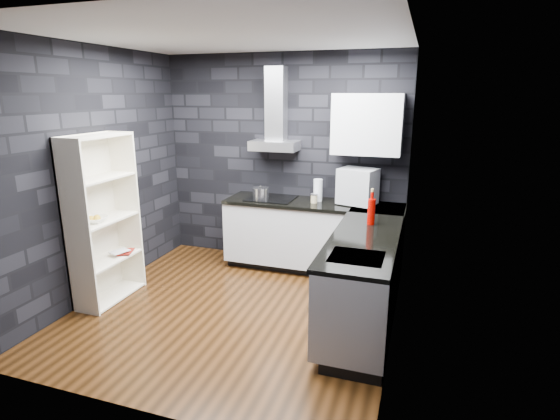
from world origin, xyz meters
The scene contains 28 objects.
ground centered at (0.00, 0.00, 0.00)m, with size 3.20×3.20×0.00m, color #3C200C.
ceiling centered at (0.00, 0.00, 2.70)m, with size 3.20×3.20×0.00m, color silver.
wall_back centered at (0.00, 1.62, 1.35)m, with size 3.20×0.05×2.70m, color black.
wall_front centered at (0.00, -1.62, 1.35)m, with size 3.20×0.05×2.70m, color black.
wall_left centered at (-1.62, 0.00, 1.35)m, with size 0.05×3.20×2.70m, color black.
wall_right centered at (1.62, 0.00, 1.35)m, with size 0.05×3.20×2.70m, color black.
toekick_back centered at (0.50, 1.34, 0.05)m, with size 2.18×0.50×0.10m, color black.
toekick_right centered at (1.34, 0.10, 0.05)m, with size 0.50×1.78×0.10m, color black.
counter_back_cab centered at (0.50, 1.30, 0.48)m, with size 2.20×0.60×0.76m, color silver.
counter_right_cab centered at (1.30, 0.10, 0.48)m, with size 0.60×1.80×0.76m, color silver.
counter_back_top centered at (0.50, 1.29, 0.88)m, with size 2.20×0.62×0.04m, color black.
counter_right_top centered at (1.29, 0.10, 0.88)m, with size 0.62×1.80×0.04m, color black.
counter_corner_top centered at (1.30, 1.30, 0.88)m, with size 0.62×0.62×0.04m, color black.
hood_body centered at (-0.05, 1.43, 1.56)m, with size 0.60×0.34×0.12m, color silver.
hood_chimney centered at (-0.05, 1.50, 2.07)m, with size 0.24×0.20×0.90m, color silver.
upper_cabinet centered at (1.10, 1.43, 1.85)m, with size 0.80×0.35×0.70m, color silver.
cooktop centered at (-0.05, 1.30, 0.91)m, with size 0.58×0.50×0.01m, color black.
sink_rim centered at (1.30, -0.40, 0.89)m, with size 0.44×0.40×0.01m, color silver.
pot centered at (-0.17, 1.23, 0.97)m, with size 0.21×0.21×0.12m, color #BBBABF.
glass_vase centered at (0.54, 1.37, 1.04)m, with size 0.11×0.11×0.27m, color white.
storage_jar centered at (0.52, 1.26, 0.95)m, with size 0.08×0.08×0.10m, color tan.
utensil_crock centered at (0.87, 1.34, 0.97)m, with size 0.11×0.11×0.14m, color #BBBABF.
appliance_garage centered at (1.03, 1.35, 1.12)m, with size 0.42×0.33×0.42m, color #A5A7AC.
red_bottle centered at (1.29, 0.56, 1.03)m, with size 0.08×0.08×0.26m, color #930400.
bookshelf centered at (-1.42, -0.17, 0.90)m, with size 0.34×0.80×1.80m, color white.
fruit_bowl centered at (-1.42, -0.29, 0.94)m, with size 0.24×0.24×0.06m, color white.
book_red centered at (-1.43, 0.01, 0.57)m, with size 0.16×0.02×0.22m, color maroon.
book_second centered at (-1.43, -0.02, 0.59)m, with size 0.14×0.02×0.20m, color #B2B2B2.
Camera 1 is at (1.77, -3.80, 2.20)m, focal length 28.00 mm.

